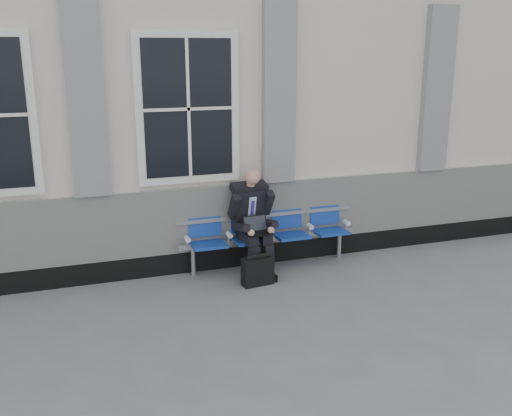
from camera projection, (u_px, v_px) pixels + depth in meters
name	position (u px, v px, depth m)	size (l,w,h in m)	color
ground	(190.00, 320.00, 6.51)	(70.00, 70.00, 0.00)	slate
station_building	(139.00, 99.00, 9.08)	(14.40, 4.40, 4.49)	beige
bench	(269.00, 229.00, 8.01)	(2.60, 0.47, 0.91)	#9EA0A3
businessman	(252.00, 217.00, 7.73)	(0.61, 0.82, 1.46)	black
briefcase	(258.00, 271.00, 7.45)	(0.43, 0.22, 0.42)	black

